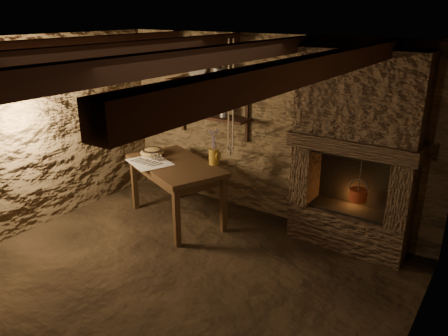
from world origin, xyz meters
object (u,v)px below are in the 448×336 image
Objects in this scene: stoneware_jug at (214,149)px; red_pot at (358,194)px; iron_stockpot at (220,76)px; work_table at (176,190)px; wooden_bowl at (152,152)px.

stoneware_jug is 0.86× the size of red_pot.
iron_stockpot is 0.43× the size of red_pot.
stoneware_jug is (0.44, 0.26, 0.57)m from work_table.
work_table is 1.60m from iron_stockpot.
red_pot is at bearing -3.45° from iron_stockpot.
stoneware_jug reaches higher than wooden_bowl.
red_pot is at bearing 7.75° from stoneware_jug.
work_table is at bearing -108.12° from iron_stockpot.
stoneware_jug is at bearing 52.54° from work_table.
iron_stockpot is (0.71, 0.61, 1.02)m from wooden_bowl.
stoneware_jug reaches higher than red_pot.
work_table is at bearing -165.41° from red_pot.
wooden_bowl is (-0.91, -0.17, -0.16)m from stoneware_jug.
red_pot is (2.70, 0.49, -0.14)m from wooden_bowl.
iron_stockpot is 2.30m from red_pot.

